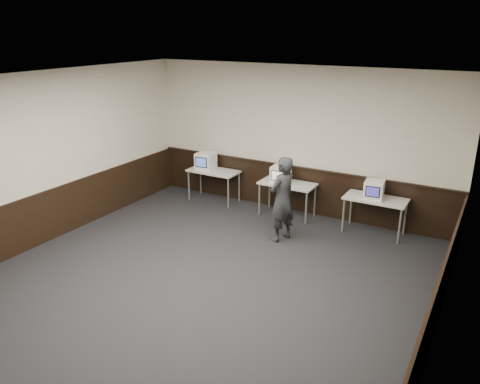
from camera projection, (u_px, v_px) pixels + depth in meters
The scene contains 16 objects.
floor at pixel (192, 290), 7.38m from camera, with size 8.00×8.00×0.00m, color black.
ceiling at pixel (184, 84), 6.32m from camera, with size 8.00×8.00×0.00m, color white.
back_wall at pixel (297, 141), 10.12m from camera, with size 7.00×7.00×0.00m, color beige.
left_wall at pixel (31, 163), 8.49m from camera, with size 8.00×8.00×0.00m, color beige.
right_wall at pixel (444, 248), 5.21m from camera, with size 8.00×8.00×0.00m, color beige.
wainscot_back at pixel (294, 189), 10.47m from camera, with size 6.98×0.04×1.00m, color black.
wainscot_left at pixel (41, 219), 8.85m from camera, with size 0.04×7.98×1.00m, color black.
wainscot_right at pixel (429, 331), 5.59m from camera, with size 0.04×7.98×1.00m, color black.
wainscot_rail at pixel (295, 167), 10.28m from camera, with size 6.98×0.06×0.04m, color black.
desk_left at pixel (214, 173), 10.99m from camera, with size 1.20×0.60×0.75m.
desk_center at pixel (287, 186), 10.10m from camera, with size 1.20×0.60×0.75m.
desk_right at pixel (376, 201), 9.21m from camera, with size 1.20×0.60×0.75m.
emac_left at pixel (206, 161), 10.98m from camera, with size 0.43×0.46×0.40m.
emac_center at pixel (281, 174), 10.06m from camera, with size 0.38×0.41×0.37m.
emac_right at pixel (374, 190), 9.11m from camera, with size 0.40×0.43×0.36m.
person at pixel (282, 199), 8.87m from camera, with size 0.61×0.40×1.67m, color #232529.
Camera 1 is at (3.86, -5.21, 3.93)m, focal length 35.00 mm.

